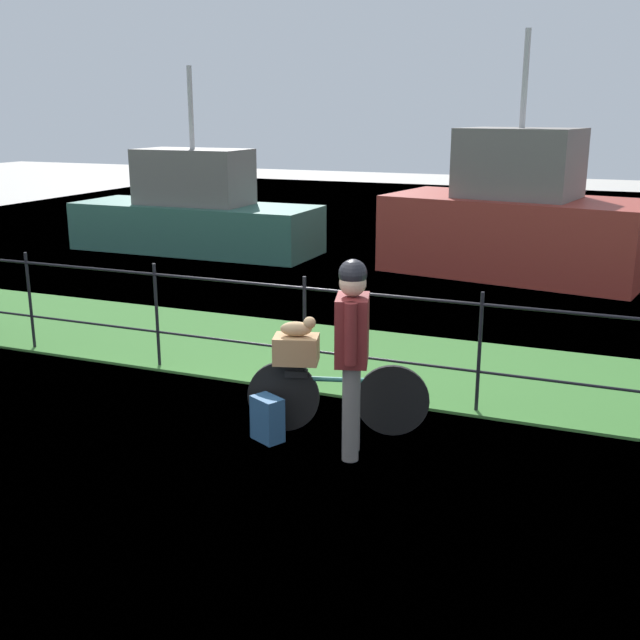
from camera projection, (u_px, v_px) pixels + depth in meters
The scene contains 11 objects.
ground_plane at pixel (217, 460), 6.42m from camera, with size 60.00×60.00×0.00m, color #B2ADA3.
grass_strip at pixel (341, 357), 9.03m from camera, with size 27.00×2.40×0.03m, color #38702D.
harbor_water at pixel (465, 258), 15.24m from camera, with size 30.00×30.00×0.00m, color #60849E.
iron_fence at pixel (305, 325), 7.90m from camera, with size 18.04×0.04×1.20m.
bicycle_main at pixel (336, 396), 6.88m from camera, with size 1.58×0.51×0.65m.
wooden_crate at pixel (296, 349), 6.80m from camera, with size 0.39×0.28×0.25m, color #A87F51.
terrier_dog at pixel (299, 328), 6.75m from camera, with size 0.32×0.21×0.18m.
cyclist_person at pixel (352, 341), 6.26m from camera, with size 0.36×0.52×1.68m.
backpack_on_paving at pixel (267, 419), 6.76m from camera, with size 0.28×0.18×0.40m, color #28517A.
moored_boat_near at pixel (516, 221), 13.47m from camera, with size 4.72×2.82×4.13m.
moored_boat_mid at pixel (195, 214), 15.80m from camera, with size 5.14×1.76×3.67m.
Camera 1 is at (3.03, -5.12, 2.82)m, focal length 43.16 mm.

